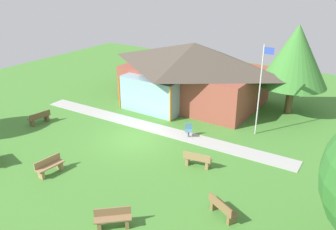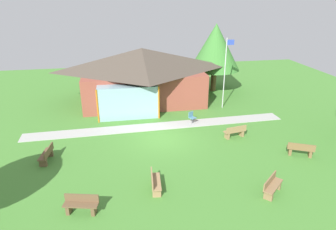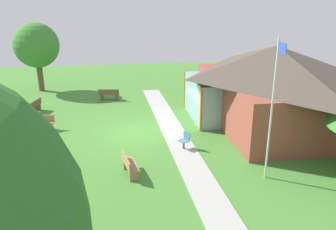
{
  "view_description": "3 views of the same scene",
  "coord_description": "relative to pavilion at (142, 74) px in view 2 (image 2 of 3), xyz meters",
  "views": [
    {
      "loc": [
        12.24,
        -14.95,
        9.72
      ],
      "look_at": [
        0.84,
        2.34,
        1.03
      ],
      "focal_mm": 37.45,
      "sensor_mm": 36.0,
      "label": 1
    },
    {
      "loc": [
        -2.87,
        -17.61,
        8.89
      ],
      "look_at": [
        0.51,
        1.07,
        1.21
      ],
      "focal_mm": 32.38,
      "sensor_mm": 36.0,
      "label": 2
    },
    {
      "loc": [
        17.38,
        -0.99,
        6.91
      ],
      "look_at": [
        -0.01,
        1.71,
        0.95
      ],
      "focal_mm": 35.78,
      "sensor_mm": 36.0,
      "label": 3
    }
  ],
  "objects": [
    {
      "name": "bench_mid_right",
      "position": [
        5.22,
        -8.5,
        -1.98
      ],
      "size": [
        1.56,
        0.71,
        0.84
      ],
      "rotation": [
        0.0,
        0.0,
        0.19
      ],
      "color": "#9E7A51",
      "rests_on": "ground_plane"
    },
    {
      "name": "tree_behind_pavilion_right",
      "position": [
        7.08,
        1.72,
        1.84
      ],
      "size": [
        4.69,
        4.69,
        6.35
      ],
      "color": "brown",
      "rests_on": "ground_plane"
    },
    {
      "name": "bench_front_left",
      "position": [
        -4.11,
        -14.3,
        -1.98
      ],
      "size": [
        1.56,
        0.78,
        0.84
      ],
      "rotation": [
        0.0,
        0.0,
        2.9
      ],
      "color": "brown",
      "rests_on": "ground_plane"
    },
    {
      "name": "patio_chair_lawn_spare",
      "position": [
        3.04,
        -5.68,
        -1.97
      ],
      "size": [
        0.6,
        0.6,
        0.86
      ],
      "rotation": [
        0.0,
        0.0,
        3.68
      ],
      "color": "teal",
      "rests_on": "ground_plane"
    },
    {
      "name": "footpath",
      "position": [
        0.55,
        -5.85,
        -2.37
      ],
      "size": [
        18.59,
        1.83,
        0.03
      ],
      "primitive_type": "cube",
      "rotation": [
        0.0,
        0.0,
        0.03
      ],
      "color": "#ADADA8",
      "rests_on": "ground_plane"
    },
    {
      "name": "flagpole",
      "position": [
        6.39,
        -2.96,
        0.76
      ],
      "size": [
        0.64,
        0.08,
        5.7
      ],
      "color": "silver",
      "rests_on": "ground_plane"
    },
    {
      "name": "bench_mid_left",
      "position": [
        -6.39,
        -9.47,
        -1.98
      ],
      "size": [
        0.63,
        1.55,
        0.84
      ],
      "rotation": [
        0.0,
        0.0,
        1.44
      ],
      "color": "brown",
      "rests_on": "ground_plane"
    },
    {
      "name": "ground_plane",
      "position": [
        0.55,
        -7.84,
        -2.38
      ],
      "size": [
        44.0,
        44.0,
        0.0
      ],
      "primitive_type": "plane",
      "color": "#478433"
    },
    {
      "name": "pavilion",
      "position": [
        0.0,
        0.0,
        0.0
      ],
      "size": [
        10.97,
        8.31,
        4.6
      ],
      "color": "brown",
      "rests_on": "ground_plane"
    },
    {
      "name": "bench_lawn_far_right",
      "position": [
        8.07,
        -11.48,
        -1.98
      ],
      "size": [
        1.54,
        1.05,
        0.84
      ],
      "rotation": [
        0.0,
        0.0,
        5.83
      ],
      "color": "brown",
      "rests_on": "ground_plane"
    },
    {
      "name": "bench_front_center",
      "position": [
        -0.75,
        -13.23,
        -1.98
      ],
      "size": [
        0.56,
        1.53,
        0.84
      ],
      "rotation": [
        0.0,
        0.0,
        4.63
      ],
      "color": "#9E7A51",
      "rests_on": "ground_plane"
    },
    {
      "name": "bench_front_right",
      "position": [
        4.67,
        -14.51,
        -1.98
      ],
      "size": [
        1.41,
        1.33,
        0.84
      ],
      "rotation": [
        0.0,
        0.0,
        3.88
      ],
      "color": "olive",
      "rests_on": "ground_plane"
    }
  ]
}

